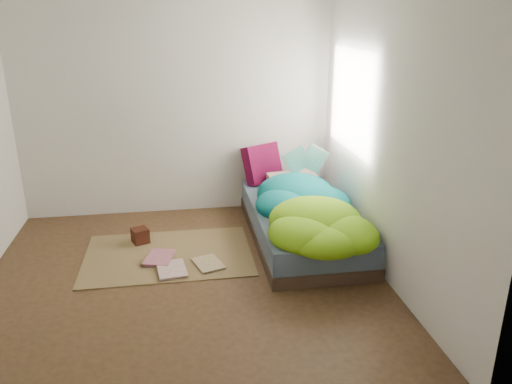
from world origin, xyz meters
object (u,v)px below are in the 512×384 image
bed (302,224)px  floor_book_b (146,257)px  wooden_box (140,236)px  floor_book_a (158,271)px  pillow_magenta (262,164)px  open_book (306,151)px

bed → floor_book_b: size_ratio=5.92×
wooden_box → floor_book_b: 0.39m
bed → floor_book_a: size_ratio=5.79×
floor_book_b → wooden_box: bearing=115.5°
pillow_magenta → floor_book_b: 1.83m
bed → floor_book_a: bed is taller
pillow_magenta → wooden_box: pillow_magenta is taller
open_book → wooden_box: (-1.81, -0.37, -0.72)m
floor_book_a → floor_book_b: (-0.11, 0.29, 0.00)m
floor_book_a → floor_book_b: size_ratio=1.02×
pillow_magenta → wooden_box: 1.66m
pillow_magenta → wooden_box: (-1.40, -0.76, -0.48)m
open_book → floor_book_a: 2.08m
wooden_box → floor_book_b: wooden_box is taller
floor_book_b → floor_book_a: bearing=-54.8°
floor_book_b → bed: bearing=22.7°
pillow_magenta → floor_book_a: bearing=-159.8°
open_book → bed: bearing=-109.9°
floor_book_a → floor_book_b: bearing=103.7°
bed → floor_book_a: 1.56m
wooden_box → bed: bearing=-5.2°
bed → open_book: (0.16, 0.51, 0.64)m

